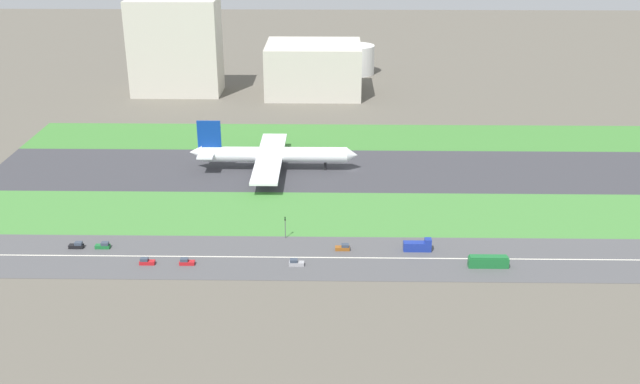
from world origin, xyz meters
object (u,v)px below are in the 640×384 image
Objects in this scene: car_4 at (296,263)px; hangar_building at (313,69)px; fuel_tank_centre at (357,60)px; car_1 at (103,246)px; bus_0 at (488,262)px; car_0 at (146,262)px; fuel_tank_west at (306,62)px; car_3 at (186,262)px; truck_1 at (418,246)px; terminal_building at (176,47)px; traffic_light at (285,226)px; airliner at (270,155)px; car_2 at (343,248)px; car_5 at (77,246)px.

hangar_building is at bearing -90.11° from car_4.
fuel_tank_centre is (24.09, 45.00, -4.90)m from hangar_building.
car_1 and car_4 have the same top height.
car_1 is (-115.19, 10.00, -0.90)m from bus_0.
fuel_tank_west is at bearing -99.30° from car_0.
car_3 is 29.07m from car_1.
car_1 is (-95.94, 0.00, -0.75)m from truck_1.
car_1 is at bearing -110.26° from fuel_tank_centre.
car_3 is at bearing -78.36° from terminal_building.
traffic_light is 219.02m from fuel_tank_west.
traffic_light is at bearing -81.16° from airliner.
car_3 is 32.02m from car_4.
truck_1 is 1.91× the size of car_2.
car_0 is 43.73m from car_4.
car_1 and car_2 have the same top height.
terminal_building is (-71.56, 192.00, 23.69)m from car_4.
car_5 is at bearing -15.77° from car_3.
terminal_building is at bearing 111.19° from traffic_light.
car_1 is 0.09× the size of terminal_building.
car_3 is at bearing -96.52° from fuel_tank_west.
airliner reaches higher than car_4.
car_5 is 0.21× the size of fuel_tank_centre.
car_5 is at bearing -172.80° from traffic_light.
car_3 is 33.37m from traffic_light.
car_5 is 1.00× the size of car_1.
bus_0 reaches higher than car_5.
traffic_light is at bearing -155.57° from car_0.
car_3 is 1.00× the size of car_4.
hangar_building is at bearing 83.08° from airliner.
car_3 is at bearing -103.39° from airliner.
airliner is 14.77× the size of car_3.
car_5 is 63.90m from traffic_light.
traffic_light is (55.20, 7.99, 3.37)m from car_1.
car_5 is at bearing -22.87° from car_0.
bus_0 is at bearing -16.70° from traffic_light.
car_0 is (-11.70, 0.00, 0.00)m from car_3.
airliner is 115.05m from hangar_building.
bus_0 is at bearing -180.00° from car_3.
airliner is 4.02× the size of fuel_tank_west.
bus_0 is 0.56× the size of fuel_tank_centre.
car_5 is 0.09× the size of hangar_building.
bus_0 is 200.19m from hangar_building.
traffic_light is (-18.04, 7.99, 3.37)m from car_2.
car_1 is (-45.87, -68.00, -5.31)m from airliner.
bus_0 is 2.64× the size of car_4.
car_5 is at bearing -112.04° from fuel_tank_centre.
car_2 is 0.61× the size of traffic_light.
car_3 and car_1 have the same top height.
bus_0 is at bearing -4.96° from car_1.
terminal_building reaches higher than car_5.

